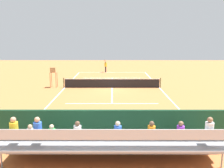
% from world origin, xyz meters
% --- Properties ---
extents(ground_plane, '(60.00, 60.00, 0.00)m').
position_xyz_m(ground_plane, '(0.00, 0.00, 0.00)').
color(ground_plane, '#C66B38').
extents(court_line_markings, '(10.10, 22.20, 0.01)m').
position_xyz_m(court_line_markings, '(0.00, -0.04, 0.00)').
color(court_line_markings, white).
rests_on(court_line_markings, ground).
extents(tennis_net, '(10.30, 0.10, 1.07)m').
position_xyz_m(tennis_net, '(0.00, 0.00, 0.50)').
color(tennis_net, black).
rests_on(tennis_net, ground).
extents(backdrop_wall, '(18.00, 0.16, 2.00)m').
position_xyz_m(backdrop_wall, '(0.00, 14.00, 1.00)').
color(backdrop_wall, '#1E4C2D').
rests_on(backdrop_wall, ground).
extents(bleacher_stand, '(9.06, 2.40, 2.48)m').
position_xyz_m(bleacher_stand, '(0.04, 15.37, 0.97)').
color(bleacher_stand, '#9EA0A5').
rests_on(bleacher_stand, ground).
extents(umpire_chair, '(0.67, 0.67, 2.14)m').
position_xyz_m(umpire_chair, '(6.20, -0.19, 1.31)').
color(umpire_chair, '#A88456').
rests_on(umpire_chair, ground).
extents(courtside_bench, '(1.80, 0.40, 0.93)m').
position_xyz_m(courtside_bench, '(-1.63, 13.27, 0.56)').
color(courtside_bench, '#234C2D').
rests_on(courtside_bench, ground).
extents(equipment_bag, '(0.90, 0.36, 0.36)m').
position_xyz_m(equipment_bag, '(-0.12, 13.40, 0.18)').
color(equipment_bag, black).
rests_on(equipment_bag, ground).
extents(tennis_player, '(0.44, 0.56, 1.93)m').
position_xyz_m(tennis_player, '(0.99, -11.23, 1.02)').
color(tennis_player, black).
rests_on(tennis_player, ground).
extents(tennis_racket, '(0.39, 0.59, 0.03)m').
position_xyz_m(tennis_racket, '(1.67, -11.38, 0.01)').
color(tennis_racket, black).
rests_on(tennis_racket, ground).
extents(tennis_ball_near, '(0.07, 0.07, 0.07)m').
position_xyz_m(tennis_ball_near, '(2.51, -7.63, 0.03)').
color(tennis_ball_near, '#CCDB33').
rests_on(tennis_ball_near, ground).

